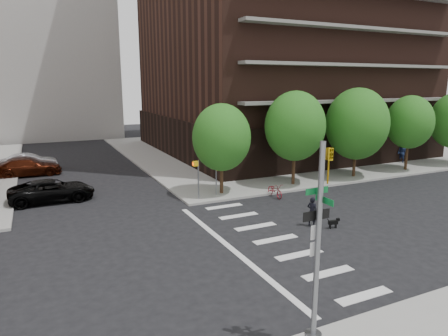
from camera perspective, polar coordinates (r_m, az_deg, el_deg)
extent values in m
plane|color=black|center=(19.06, -0.42, -11.63)|extent=(120.00, 120.00, 0.00)
cube|color=gray|center=(48.79, 9.81, 2.92)|extent=(39.00, 33.00, 0.15)
cube|color=silver|center=(16.20, 19.38, -16.86)|extent=(2.40, 0.50, 0.01)
cube|color=silver|center=(17.49, 14.66, -14.31)|extent=(2.40, 0.50, 0.01)
cube|color=silver|center=(18.90, 10.70, -12.05)|extent=(2.40, 0.50, 0.01)
cube|color=silver|center=(20.41, 7.36, -10.07)|extent=(2.40, 0.50, 0.01)
cube|color=silver|center=(22.00, 4.52, -8.35)|extent=(2.40, 0.50, 0.01)
cube|color=silver|center=(23.65, 2.09, -6.84)|extent=(2.40, 0.50, 0.01)
cube|color=silver|center=(25.35, 0.00, -5.52)|extent=(2.40, 0.50, 0.01)
cube|color=silver|center=(19.26, 0.95, -11.36)|extent=(0.30, 13.00, 0.01)
cube|color=black|center=(47.54, 7.08, 5.30)|extent=(25.50, 25.50, 4.00)
cube|color=maroon|center=(49.29, 26.41, 5.31)|extent=(1.40, 5.00, 0.20)
cylinder|color=#301E11|center=(27.60, -0.35, -1.27)|extent=(0.24, 0.24, 2.30)
sphere|color=#235B19|center=(27.10, -0.36, 4.39)|extent=(4.00, 4.00, 4.00)
cylinder|color=#301E11|center=(30.53, 9.91, 0.13)|extent=(0.24, 0.24, 2.60)
sphere|color=#235B19|center=(30.05, 10.12, 5.92)|extent=(4.50, 4.50, 4.50)
cylinder|color=#301E11|center=(34.33, 18.12, 0.77)|extent=(0.24, 0.24, 2.30)
sphere|color=#235B19|center=(33.88, 18.46, 6.00)|extent=(5.00, 5.00, 5.00)
cylinder|color=#301E11|center=(38.64, 24.63, 1.69)|extent=(0.24, 0.24, 2.60)
sphere|color=#235B19|center=(38.28, 25.00, 5.97)|extent=(4.00, 4.00, 4.00)
cylinder|color=slate|center=(11.70, 13.23, -10.94)|extent=(0.16, 0.16, 6.00)
imported|color=gold|center=(11.18, 14.79, 0.27)|extent=(0.16, 0.20, 1.00)
cube|color=#0A5926|center=(11.29, 13.14, -3.18)|extent=(0.75, 0.02, 0.18)
cube|color=#0A5926|center=(11.34, 14.15, -4.48)|extent=(0.02, 0.75, 0.18)
cube|color=black|center=(11.47, 13.07, -6.59)|extent=(0.90, 0.02, 0.28)
cube|color=silver|center=(11.64, 12.95, -8.93)|extent=(0.32, 0.02, 0.42)
cube|color=silver|center=(11.82, 12.83, -11.19)|extent=(0.32, 0.02, 0.42)
cylinder|color=slate|center=(26.17, -3.67, -1.70)|extent=(0.10, 0.10, 2.60)
cube|color=gold|center=(25.86, -4.12, 0.62)|extent=(0.32, 0.25, 0.32)
cylinder|color=slate|center=(27.23, -1.13, -1.57)|extent=(0.08, 0.08, 2.20)
cube|color=gold|center=(26.90, -1.00, 0.23)|extent=(0.64, 0.02, 0.64)
imported|color=black|center=(28.57, -23.33, -2.98)|extent=(2.47, 5.31, 1.47)
imported|color=#3A1207|center=(37.28, -26.21, 0.13)|extent=(2.21, 5.26, 1.52)
imported|color=#B1B3BB|center=(39.44, -26.06, 0.74)|extent=(1.63, 4.66, 1.53)
imported|color=maroon|center=(27.56, 7.29, -3.16)|extent=(0.69, 1.82, 0.95)
imported|color=black|center=(22.29, 12.48, -6.10)|extent=(0.71, 0.61, 1.64)
cube|color=black|center=(22.38, 15.32, -7.50)|extent=(0.54, 0.25, 0.21)
cube|color=black|center=(22.49, 15.97, -7.10)|extent=(0.17, 0.15, 0.15)
cylinder|color=black|center=(22.59, 15.51, -7.92)|extent=(0.05, 0.05, 0.23)
cylinder|color=black|center=(22.32, 15.07, -8.14)|extent=(0.05, 0.05, 0.23)
imported|color=navy|center=(42.05, 24.06, 2.02)|extent=(0.99, 0.80, 1.91)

